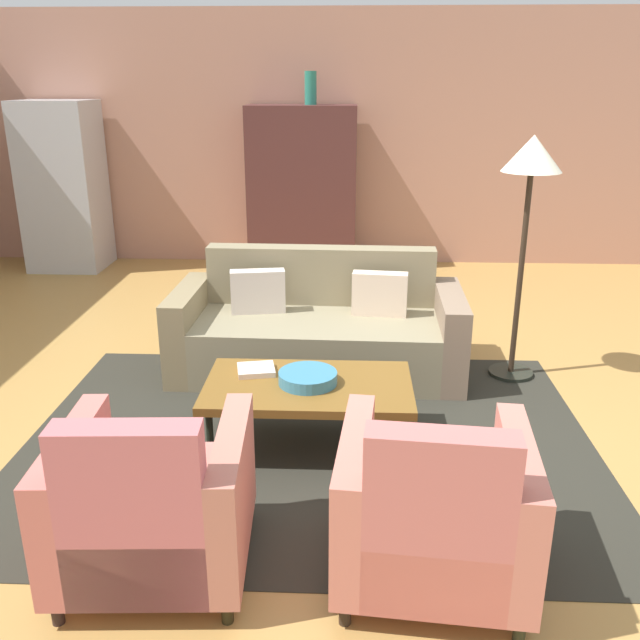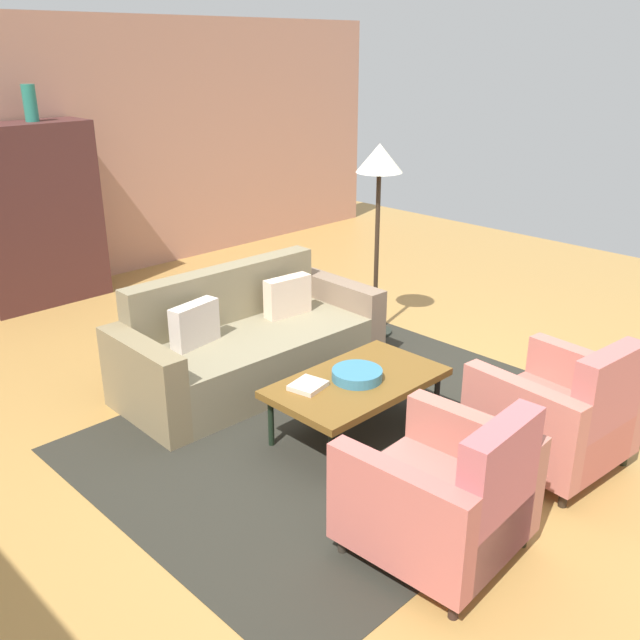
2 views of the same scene
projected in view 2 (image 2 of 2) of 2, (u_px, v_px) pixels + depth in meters
ground_plane at (358, 403)px, 5.22m from camera, size 10.66×10.66×0.00m
wall_back at (72, 154)px, 7.45m from camera, size 8.88×0.12×2.80m
area_rug at (351, 428)px, 4.87m from camera, size 3.40×2.60×0.01m
couch at (246, 345)px, 5.52m from camera, size 2.12×0.95×0.86m
coffee_table at (357, 384)px, 4.70m from camera, size 1.20×0.70×0.40m
armchair_left at (447, 499)px, 3.55m from camera, size 0.84×0.84×0.88m
armchair_right at (561, 417)px, 4.33m from camera, size 0.87×0.87×0.88m
fruit_bowl at (357, 375)px, 4.68m from camera, size 0.34×0.34×0.07m
book_stack at (308, 386)px, 4.57m from camera, size 0.25×0.23×0.03m
cabinet at (36, 215)px, 6.99m from camera, size 1.20×0.51×1.80m
vase_tall at (30, 103)px, 6.66m from camera, size 0.13×0.13×0.34m
floor_lamp at (379, 176)px, 5.96m from camera, size 0.40×0.40×1.72m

